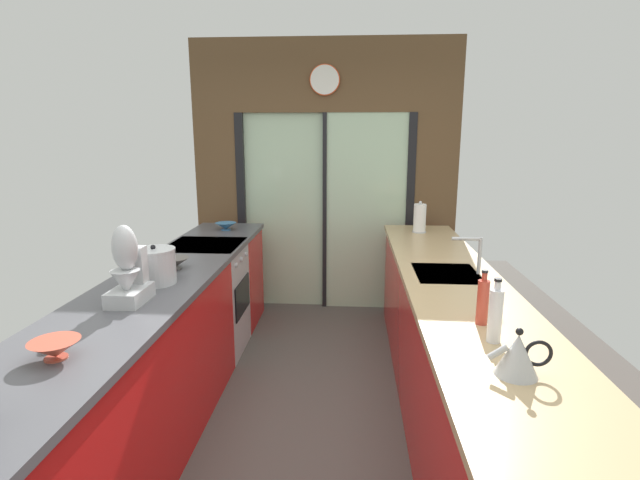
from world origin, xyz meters
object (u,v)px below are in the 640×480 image
soap_bottle_far (483,301)px  mixing_bowl_mid (174,263)px  oven_range (208,299)px  stand_mixer (128,273)px  mixing_bowl_far (226,226)px  stock_pot (154,266)px  mixing_bowl_near (55,349)px  kettle (518,355)px  soap_bottle_near (495,315)px  paper_towel_roll (420,218)px

soap_bottle_far → mixing_bowl_mid: bearing=155.2°
oven_range → stand_mixer: size_ratio=2.19×
mixing_bowl_far → stock_pot: (-0.00, -1.63, 0.07)m
mixing_bowl_far → soap_bottle_far: (1.78, -2.14, 0.08)m
mixing_bowl_near → mixing_bowl_mid: (-0.00, 1.30, -0.00)m
kettle → stand_mixer: bearing=159.5°
stand_mixer → kettle: bearing=-20.5°
mixing_bowl_far → oven_range: bearing=-91.8°
soap_bottle_far → oven_range: bearing=139.4°
oven_range → mixing_bowl_far: bearing=88.2°
mixing_bowl_near → kettle: bearing=-0.4°
oven_range → stand_mixer: bearing=-89.2°
mixing_bowl_mid → mixing_bowl_far: mixing_bowl_mid is taller
mixing_bowl_far → kettle: kettle is taller
kettle → soap_bottle_near: soap_bottle_near is taller
soap_bottle_near → stock_pot: bearing=158.3°
soap_bottle_near → soap_bottle_far: (-0.00, 0.20, -0.01)m
mixing_bowl_near → soap_bottle_far: soap_bottle_far is taller
mixing_bowl_near → soap_bottle_near: (1.78, 0.28, 0.08)m
soap_bottle_far → paper_towel_roll: 2.15m
mixing_bowl_near → stock_pot: (0.00, 0.99, 0.07)m
soap_bottle_near → paper_towel_roll: 2.35m
stand_mixer → stock_pot: stand_mixer is taller
mixing_bowl_far → mixing_bowl_mid: bearing=-90.0°
mixing_bowl_far → kettle: bearing=-55.9°
soap_bottle_near → mixing_bowl_mid: bearing=150.1°
mixing_bowl_mid → soap_bottle_far: size_ratio=0.74×
mixing_bowl_far → mixing_bowl_near: bearing=-90.0°
mixing_bowl_far → paper_towel_roll: 1.78m
stand_mixer → soap_bottle_far: 1.79m
mixing_bowl_near → stock_pot: bearing=90.0°
stock_pot → kettle: size_ratio=1.06×
soap_bottle_near → mixing_bowl_near: bearing=-171.1°
mixing_bowl_near → stand_mixer: 0.67m
stock_pot → soap_bottle_far: soap_bottle_far is taller
oven_range → mixing_bowl_near: 2.08m
mixing_bowl_far → soap_bottle_near: size_ratio=0.69×
soap_bottle_near → paper_towel_roll: size_ratio=0.99×
stock_pot → paper_towel_roll: 2.42m
mixing_bowl_near → soap_bottle_near: size_ratio=0.69×
mixing_bowl_far → soap_bottle_far: soap_bottle_far is taller
mixing_bowl_far → stand_mixer: stand_mixer is taller
mixing_bowl_mid → mixing_bowl_near: bearing=-90.0°
stand_mixer → kettle: (1.78, -0.67, -0.08)m
stand_mixer → paper_towel_roll: bearing=47.9°
mixing_bowl_far → stand_mixer: (0.00, -1.96, 0.12)m
oven_range → paper_towel_roll: paper_towel_roll is taller
kettle → soap_bottle_far: size_ratio=0.90×
soap_bottle_far → mixing_bowl_far: bearing=129.8°
mixing_bowl_near → soap_bottle_far: bearing=15.0°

